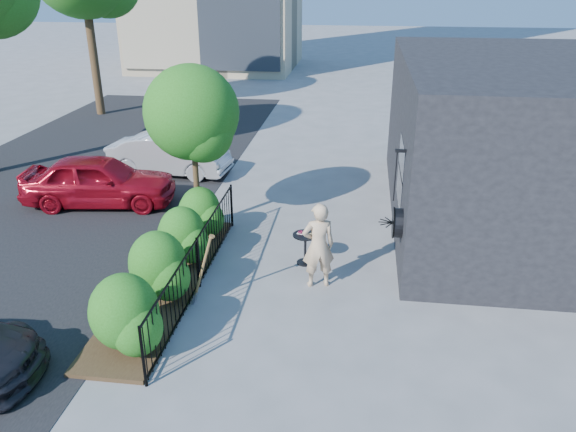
# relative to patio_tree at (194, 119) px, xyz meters

# --- Properties ---
(ground) EXTENTS (120.00, 120.00, 0.00)m
(ground) POSITION_rel_patio_tree_xyz_m (2.24, -2.76, -2.76)
(ground) COLOR gray
(ground) RESTS_ON ground
(shop_building) EXTENTS (6.22, 9.00, 4.00)m
(shop_building) POSITION_rel_patio_tree_xyz_m (7.73, 1.74, -0.76)
(shop_building) COLOR black
(shop_building) RESTS_ON ground
(fence) EXTENTS (0.05, 6.05, 1.10)m
(fence) POSITION_rel_patio_tree_xyz_m (0.74, -2.76, -2.20)
(fence) COLOR black
(fence) RESTS_ON ground
(planting_bed) EXTENTS (1.30, 6.00, 0.08)m
(planting_bed) POSITION_rel_patio_tree_xyz_m (0.04, -2.76, -2.72)
(planting_bed) COLOR #382616
(planting_bed) RESTS_ON ground
(shrubs) EXTENTS (1.10, 5.60, 1.24)m
(shrubs) POSITION_rel_patio_tree_xyz_m (0.14, -2.66, -2.06)
(shrubs) COLOR #246116
(shrubs) RESTS_ON ground
(patio_tree) EXTENTS (2.20, 2.20, 3.94)m
(patio_tree) POSITION_rel_patio_tree_xyz_m (0.00, 0.00, 0.00)
(patio_tree) COLOR #3F2B19
(patio_tree) RESTS_ON ground
(street) EXTENTS (9.00, 30.00, 0.01)m
(street) POSITION_rel_patio_tree_xyz_m (-4.76, 0.24, -2.76)
(street) COLOR black
(street) RESTS_ON ground
(cafe_table) EXTENTS (0.55, 0.55, 0.74)m
(cafe_table) POSITION_rel_patio_tree_xyz_m (2.75, -1.48, -2.28)
(cafe_table) COLOR black
(cafe_table) RESTS_ON ground
(woman) EXTENTS (0.75, 0.59, 1.79)m
(woman) POSITION_rel_patio_tree_xyz_m (3.10, -2.37, -1.87)
(woman) COLOR #D2AF88
(woman) RESTS_ON ground
(shovel) EXTENTS (0.51, 0.20, 1.50)m
(shovel) POSITION_rel_patio_tree_xyz_m (0.98, -3.35, -2.10)
(shovel) COLOR brown
(shovel) RESTS_ON ground
(car_red) EXTENTS (4.21, 2.11, 1.37)m
(car_red) POSITION_rel_patio_tree_xyz_m (-3.13, 1.17, -2.08)
(car_red) COLOR #A30D1D
(car_red) RESTS_ON ground
(car_silver) EXTENTS (3.91, 1.68, 1.25)m
(car_silver) POSITION_rel_patio_tree_xyz_m (-2.08, 3.89, -2.14)
(car_silver) COLOR #B9BABF
(car_silver) RESTS_ON ground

